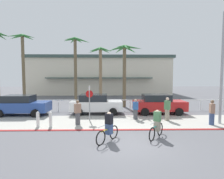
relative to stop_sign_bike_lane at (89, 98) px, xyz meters
The scene contains 21 objects.
ground_plane 6.21m from the stop_sign_bike_lane, 67.24° to the left, with size 80.00×80.00×0.00m, color #5B5B60.
sidewalk_strip 2.87m from the stop_sign_bike_lane, ahead, with size 44.00×4.00×0.02m, color #ADAAA0.
curb_paint 3.65m from the stop_sign_bike_lane, 44.62° to the right, with size 44.00×0.24×0.03m, color maroon.
building_backdrop 23.46m from the stop_sign_bike_lane, 90.28° to the left, with size 25.64×13.17×6.90m.
rail_fence 4.71m from the stop_sign_bike_lane, 60.05° to the left, with size 20.50×0.08×1.04m.
stop_sign_bike_lane is the anchor object (origin of this frame).
bollard_0 3.67m from the stop_sign_bike_lane, 154.58° to the right, with size 0.20×0.20×1.00m.
bollard_1 3.03m from the stop_sign_bike_lane, 146.38° to the right, with size 0.20×0.20×1.00m.
palm_tree_1 13.57m from the stop_sign_bike_lane, 134.14° to the left, with size 3.08×3.45×8.35m.
palm_tree_2 9.92m from the stop_sign_bike_lane, 106.24° to the left, with size 3.20×3.21×7.90m.
palm_tree_3 9.55m from the stop_sign_bike_lane, 87.13° to the left, with size 3.05×2.84×6.77m.
palm_tree_4 7.59m from the stop_sign_bike_lane, 62.92° to the left, with size 3.68×3.31×6.52m.
car_blue_0 6.27m from the stop_sign_bike_lane, 160.54° to the left, with size 4.40×2.02×1.69m.
car_white_1 2.67m from the stop_sign_bike_lane, 83.50° to the left, with size 4.40×2.02×1.69m.
car_red_2 6.26m from the stop_sign_bike_lane, 22.98° to the left, with size 4.40×2.02×1.69m.
cyclist_yellow_0 4.46m from the stop_sign_bike_lane, 71.71° to the right, with size 1.12×1.51×1.50m.
cyclist_teal_1 5.44m from the stop_sign_bike_lane, 42.72° to the right, with size 1.14×1.49×1.50m.
pedestrian_0 3.57m from the stop_sign_bike_lane, ahead, with size 0.46×0.40×1.56m.
pedestrian_1 1.51m from the stop_sign_bike_lane, 124.69° to the right, with size 0.48×0.45×1.66m.
pedestrian_2 8.40m from the stop_sign_bike_lane, ahead, with size 0.39×0.45×1.68m.
pedestrian_3 5.75m from the stop_sign_bike_lane, ahead, with size 0.47×0.46×1.72m.
Camera 1 is at (-0.97, -8.45, 3.22)m, focal length 28.85 mm.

